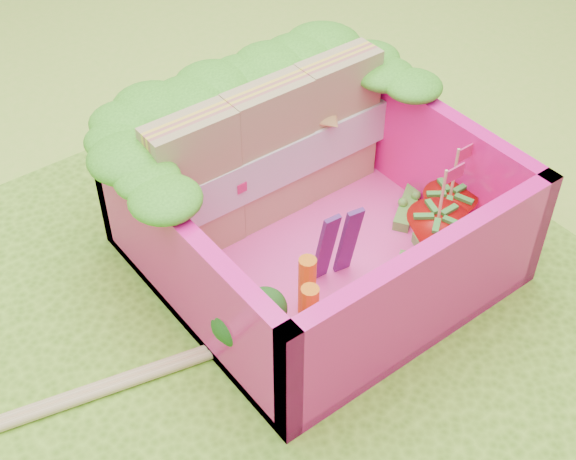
% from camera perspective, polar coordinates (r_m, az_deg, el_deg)
% --- Properties ---
extents(ground, '(14.00, 14.00, 0.00)m').
position_cam_1_polar(ground, '(3.34, -1.97, -4.57)').
color(ground, '#A0DA3D').
rests_on(ground, ground).
extents(placemat, '(2.60, 2.60, 0.03)m').
position_cam_1_polar(placemat, '(3.33, -1.97, -4.40)').
color(placemat, '#5E9722').
rests_on(placemat, ground).
extents(bento_floor, '(1.30, 1.30, 0.05)m').
position_cam_1_polar(bento_floor, '(3.42, 1.93, -1.76)').
color(bento_floor, '#FF41A5').
rests_on(bento_floor, placemat).
extents(bento_box, '(1.30, 1.30, 0.55)m').
position_cam_1_polar(bento_box, '(3.25, 2.03, 1.38)').
color(bento_box, '#FF158E').
rests_on(bento_box, placemat).
extents(lettuce_ruffle, '(1.43, 0.77, 0.11)m').
position_cam_1_polar(lettuce_ruffle, '(3.35, -2.93, 9.85)').
color(lettuce_ruffle, '#358A19').
rests_on(lettuce_ruffle, bento_box).
extents(sandwich_stack, '(1.17, 0.18, 0.65)m').
position_cam_1_polar(sandwich_stack, '(3.39, -1.29, 5.42)').
color(sandwich_stack, tan).
rests_on(sandwich_stack, bento_floor).
extents(broccoli, '(0.33, 0.33, 0.25)m').
position_cam_1_polar(broccoli, '(2.91, -2.50, -6.41)').
color(broccoli, '#79AB52').
rests_on(broccoli, bento_floor).
extents(carrot_sticks, '(0.14, 0.17, 0.28)m').
position_cam_1_polar(carrot_sticks, '(3.03, 1.45, -4.90)').
color(carrot_sticks, orange).
rests_on(carrot_sticks, bento_floor).
extents(purple_wedges, '(0.17, 0.05, 0.38)m').
position_cam_1_polar(purple_wedges, '(3.16, 3.50, -1.03)').
color(purple_wedges, '#42164E').
rests_on(purple_wedges, bento_floor).
extents(strawberry_left, '(0.25, 0.25, 0.49)m').
position_cam_1_polar(strawberry_left, '(3.31, 10.39, -0.69)').
color(strawberry_left, red).
rests_on(strawberry_left, bento_floor).
extents(strawberry_right, '(0.23, 0.23, 0.47)m').
position_cam_1_polar(strawberry_right, '(3.45, 11.24, 1.08)').
color(strawberry_right, red).
rests_on(strawberry_right, bento_floor).
extents(snap_peas, '(0.66, 0.57, 0.05)m').
position_cam_1_polar(snap_peas, '(3.46, 9.38, -0.66)').
color(snap_peas, green).
rests_on(snap_peas, bento_floor).
extents(chopsticks, '(2.32, 0.59, 0.04)m').
position_cam_1_polar(chopsticks, '(3.05, -18.66, -12.50)').
color(chopsticks, tan).
rests_on(chopsticks, placemat).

